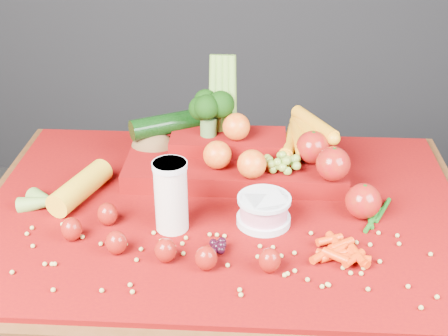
# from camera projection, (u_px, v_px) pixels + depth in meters

# --- Properties ---
(table) EXTENTS (1.10, 0.80, 0.75)m
(table) POSITION_uv_depth(u_px,v_px,m) (223.00, 246.00, 1.43)
(table) COLOR #38210C
(table) RESTS_ON ground
(red_cloth) EXTENTS (1.05, 0.75, 0.01)m
(red_cloth) POSITION_uv_depth(u_px,v_px,m) (223.00, 209.00, 1.38)
(red_cloth) COLOR #6D0803
(red_cloth) RESTS_ON table
(milk_glass) EXTENTS (0.07, 0.07, 0.16)m
(milk_glass) POSITION_uv_depth(u_px,v_px,m) (171.00, 194.00, 1.27)
(milk_glass) COLOR beige
(milk_glass) RESTS_ON red_cloth
(yogurt_bowl) EXTENTS (0.12, 0.12, 0.06)m
(yogurt_bowl) POSITION_uv_depth(u_px,v_px,m) (264.00, 209.00, 1.31)
(yogurt_bowl) COLOR silver
(yogurt_bowl) RESTS_ON red_cloth
(strawberry_scatter) EXTENTS (0.44, 0.18, 0.05)m
(strawberry_scatter) POSITION_uv_depth(u_px,v_px,m) (154.00, 241.00, 1.22)
(strawberry_scatter) COLOR maroon
(strawberry_scatter) RESTS_ON red_cloth
(dark_grape_cluster) EXTENTS (0.06, 0.05, 0.03)m
(dark_grape_cluster) POSITION_uv_depth(u_px,v_px,m) (218.00, 246.00, 1.23)
(dark_grape_cluster) COLOR black
(dark_grape_cluster) RESTS_ON red_cloth
(soybean_scatter) EXTENTS (0.84, 0.24, 0.01)m
(soybean_scatter) POSITION_uv_depth(u_px,v_px,m) (217.00, 261.00, 1.20)
(soybean_scatter) COLOR tan
(soybean_scatter) RESTS_ON red_cloth
(corn_ear) EXTENTS (0.23, 0.26, 0.06)m
(corn_ear) POSITION_uv_depth(u_px,v_px,m) (59.00, 197.00, 1.37)
(corn_ear) COLOR gold
(corn_ear) RESTS_ON red_cloth
(potato) EXTENTS (0.11, 0.08, 0.08)m
(potato) POSITION_uv_depth(u_px,v_px,m) (154.00, 148.00, 1.55)
(potato) COLOR brown
(potato) RESTS_ON red_cloth
(baby_carrot_pile) EXTENTS (0.17, 0.17, 0.03)m
(baby_carrot_pile) POSITION_uv_depth(u_px,v_px,m) (331.00, 247.00, 1.22)
(baby_carrot_pile) COLOR red
(baby_carrot_pile) RESTS_ON red_cloth
(green_bean_pile) EXTENTS (0.14, 0.12, 0.01)m
(green_bean_pile) POSITION_uv_depth(u_px,v_px,m) (376.00, 212.00, 1.35)
(green_bean_pile) COLOR #145914
(green_bean_pile) RESTS_ON red_cloth
(produce_mound) EXTENTS (0.59, 0.37, 0.27)m
(produce_mound) POSITION_uv_depth(u_px,v_px,m) (247.00, 152.00, 1.49)
(produce_mound) COLOR #6D0803
(produce_mound) RESTS_ON red_cloth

